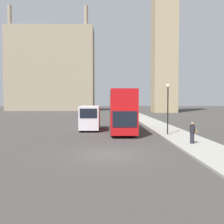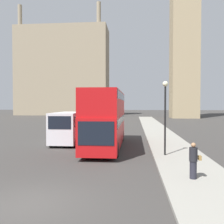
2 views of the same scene
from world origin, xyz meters
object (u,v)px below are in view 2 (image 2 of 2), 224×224
(white_van, at_px, (68,127))
(street_lamp, at_px, (165,105))
(pedestrian, at_px, (193,161))
(red_double_decker_bus, at_px, (106,117))

(white_van, height_order, street_lamp, street_lamp)
(white_van, xyz_separation_m, street_lamp, (7.88, -4.94, 1.94))
(white_van, bearing_deg, pedestrian, -50.09)
(white_van, distance_m, pedestrian, 13.28)
(red_double_decker_bus, relative_size, street_lamp, 2.22)
(red_double_decker_bus, distance_m, pedestrian, 10.10)
(red_double_decker_bus, distance_m, street_lamp, 5.59)
(pedestrian, bearing_deg, street_lamp, 96.87)
(red_double_decker_bus, bearing_deg, white_van, 157.16)
(street_lamp, bearing_deg, white_van, 147.95)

